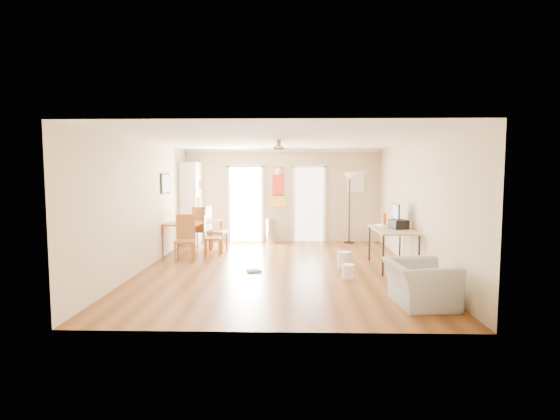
{
  "coord_description": "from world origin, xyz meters",
  "views": [
    {
      "loc": [
        0.24,
        -8.63,
        1.97
      ],
      "look_at": [
        0.0,
        0.6,
        1.15
      ],
      "focal_mm": 27.48,
      "sensor_mm": 36.0,
      "label": 1
    }
  ],
  "objects_px": {
    "dining_table": "(193,237)",
    "wastebasket_a": "(344,260)",
    "wastebasket_b": "(348,271)",
    "dining_chair_right_a": "(216,229)",
    "dining_chair_right_b": "(213,236)",
    "torchiere_lamp": "(349,208)",
    "trash_can": "(272,231)",
    "computer_desk": "(392,248)",
    "dining_chair_far": "(203,228)",
    "bookshelf": "(192,203)",
    "armchair": "(420,284)",
    "dining_chair_near": "(185,239)",
    "printer": "(398,224)"
  },
  "relations": [
    {
      "from": "dining_chair_right_b",
      "to": "wastebasket_b",
      "type": "relative_size",
      "value": 3.6
    },
    {
      "from": "bookshelf",
      "to": "dining_table",
      "type": "xyz_separation_m",
      "value": [
        0.36,
        -1.44,
        -0.73
      ]
    },
    {
      "from": "trash_can",
      "to": "computer_desk",
      "type": "relative_size",
      "value": 0.45
    },
    {
      "from": "trash_can",
      "to": "torchiere_lamp",
      "type": "relative_size",
      "value": 0.34
    },
    {
      "from": "computer_desk",
      "to": "wastebasket_b",
      "type": "bearing_deg",
      "value": -138.01
    },
    {
      "from": "dining_chair_near",
      "to": "wastebasket_b",
      "type": "distance_m",
      "value": 3.69
    },
    {
      "from": "dining_chair_right_a",
      "to": "dining_chair_right_b",
      "type": "xyz_separation_m",
      "value": [
        0.0,
        -0.51,
        -0.09
      ]
    },
    {
      "from": "computer_desk",
      "to": "dining_chair_right_a",
      "type": "bearing_deg",
      "value": 157.39
    },
    {
      "from": "bookshelf",
      "to": "dining_chair_right_b",
      "type": "height_order",
      "value": "bookshelf"
    },
    {
      "from": "dining_chair_right_b",
      "to": "torchiere_lamp",
      "type": "height_order",
      "value": "torchiere_lamp"
    },
    {
      "from": "dining_chair_near",
      "to": "dining_chair_far",
      "type": "xyz_separation_m",
      "value": [
        0.1,
        1.53,
        0.04
      ]
    },
    {
      "from": "dining_table",
      "to": "dining_chair_right_b",
      "type": "bearing_deg",
      "value": -37.79
    },
    {
      "from": "dining_chair_right_a",
      "to": "computer_desk",
      "type": "distance_m",
      "value": 4.25
    },
    {
      "from": "torchiere_lamp",
      "to": "wastebasket_b",
      "type": "relative_size",
      "value": 7.37
    },
    {
      "from": "torchiere_lamp",
      "to": "dining_chair_far",
      "type": "bearing_deg",
      "value": -164.11
    },
    {
      "from": "armchair",
      "to": "dining_chair_far",
      "type": "bearing_deg",
      "value": 36.71
    },
    {
      "from": "dining_chair_right_b",
      "to": "wastebasket_a",
      "type": "distance_m",
      "value": 3.17
    },
    {
      "from": "bookshelf",
      "to": "torchiere_lamp",
      "type": "bearing_deg",
      "value": 6.18
    },
    {
      "from": "bookshelf",
      "to": "dining_chair_far",
      "type": "distance_m",
      "value": 1.25
    },
    {
      "from": "armchair",
      "to": "dining_chair_near",
      "type": "bearing_deg",
      "value": 49.02
    },
    {
      "from": "bookshelf",
      "to": "wastebasket_b",
      "type": "distance_m",
      "value": 5.55
    },
    {
      "from": "dining_chair_right_a",
      "to": "dining_chair_far",
      "type": "height_order",
      "value": "dining_chair_right_a"
    },
    {
      "from": "dining_chair_far",
      "to": "dining_table",
      "type": "bearing_deg",
      "value": 72.33
    },
    {
      "from": "trash_can",
      "to": "wastebasket_b",
      "type": "relative_size",
      "value": 2.54
    },
    {
      "from": "dining_chair_right_a",
      "to": "computer_desk",
      "type": "height_order",
      "value": "dining_chair_right_a"
    },
    {
      "from": "dining_chair_far",
      "to": "wastebasket_a",
      "type": "relative_size",
      "value": 3.31
    },
    {
      "from": "trash_can",
      "to": "armchair",
      "type": "relative_size",
      "value": 0.67
    },
    {
      "from": "trash_can",
      "to": "printer",
      "type": "distance_m",
      "value": 4.11
    },
    {
      "from": "computer_desk",
      "to": "armchair",
      "type": "xyz_separation_m",
      "value": [
        -0.17,
        -2.51,
        -0.08
      ]
    },
    {
      "from": "dining_chair_right_b",
      "to": "dining_chair_near",
      "type": "distance_m",
      "value": 0.82
    },
    {
      "from": "trash_can",
      "to": "computer_desk",
      "type": "xyz_separation_m",
      "value": [
        2.62,
        -3.05,
        0.07
      ]
    },
    {
      "from": "dining_table",
      "to": "dining_chair_right_b",
      "type": "height_order",
      "value": "dining_chair_right_b"
    },
    {
      "from": "bookshelf",
      "to": "printer",
      "type": "distance_m",
      "value": 5.77
    },
    {
      "from": "bookshelf",
      "to": "dining_chair_right_b",
      "type": "xyz_separation_m",
      "value": [
        0.91,
        -1.87,
        -0.64
      ]
    },
    {
      "from": "dining_chair_right_b",
      "to": "dining_chair_near",
      "type": "xyz_separation_m",
      "value": [
        -0.49,
        -0.65,
        0.04
      ]
    },
    {
      "from": "dining_chair_near",
      "to": "torchiere_lamp",
      "type": "height_order",
      "value": "torchiere_lamp"
    },
    {
      "from": "wastebasket_b",
      "to": "dining_chair_right_a",
      "type": "bearing_deg",
      "value": 138.7
    },
    {
      "from": "dining_chair_far",
      "to": "armchair",
      "type": "xyz_separation_m",
      "value": [
        4.15,
        -4.52,
        -0.22
      ]
    },
    {
      "from": "dining_table",
      "to": "bookshelf",
      "type": "bearing_deg",
      "value": 103.89
    },
    {
      "from": "wastebasket_a",
      "to": "dining_chair_far",
      "type": "bearing_deg",
      "value": 148.8
    },
    {
      "from": "trash_can",
      "to": "wastebasket_a",
      "type": "bearing_deg",
      "value": -61.96
    },
    {
      "from": "dining_chair_right_a",
      "to": "dining_chair_far",
      "type": "xyz_separation_m",
      "value": [
        -0.4,
        0.37,
        -0.02
      ]
    },
    {
      "from": "wastebasket_a",
      "to": "trash_can",
      "type": "bearing_deg",
      "value": 118.04
    },
    {
      "from": "wastebasket_b",
      "to": "dining_chair_far",
      "type": "bearing_deg",
      "value": 138.48
    },
    {
      "from": "dining_chair_right_a",
      "to": "wastebasket_b",
      "type": "distance_m",
      "value": 3.89
    },
    {
      "from": "dining_chair_near",
      "to": "armchair",
      "type": "height_order",
      "value": "dining_chair_near"
    },
    {
      "from": "armchair",
      "to": "bookshelf",
      "type": "bearing_deg",
      "value": 34.38
    },
    {
      "from": "torchiere_lamp",
      "to": "dining_chair_near",
      "type": "bearing_deg",
      "value": -146.37
    },
    {
      "from": "dining_table",
      "to": "wastebasket_a",
      "type": "height_order",
      "value": "dining_table"
    },
    {
      "from": "dining_chair_right_a",
      "to": "dining_chair_right_b",
      "type": "height_order",
      "value": "dining_chair_right_a"
    }
  ]
}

